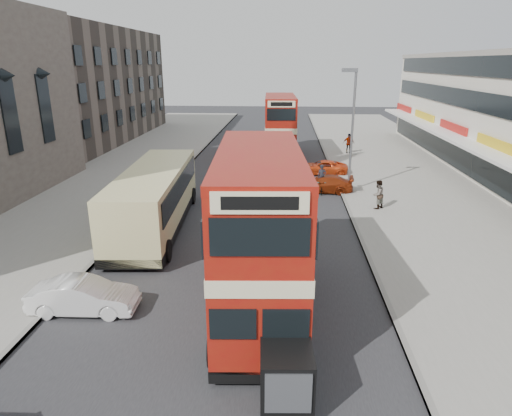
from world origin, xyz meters
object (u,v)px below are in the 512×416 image
at_px(coach, 155,196).
at_px(pedestrian_near, 378,194).
at_px(bus_second, 280,126).
at_px(bus_main, 259,232).
at_px(street_lamp, 352,122).
at_px(cyclist, 321,184).
at_px(pedestrian_far, 349,143).
at_px(car_right_a, 323,184).
at_px(car_left_front, 84,296).
at_px(car_right_b, 323,167).

bearing_deg(coach, pedestrian_near, 12.49).
bearing_deg(bus_second, bus_main, 87.22).
relative_size(street_lamp, cyclist, 4.15).
distance_m(coach, pedestrian_far, 24.51).
height_order(bus_second, car_right_a, bus_second).
height_order(street_lamp, car_right_a, street_lamp).
bearing_deg(coach, bus_main, -56.51).
xyz_separation_m(bus_second, pedestrian_near, (6.05, -15.62, -1.82)).
height_order(bus_main, car_right_a, bus_main).
distance_m(car_left_front, pedestrian_far, 32.14).
xyz_separation_m(car_left_front, car_right_a, (9.65, 16.00, -0.04)).
relative_size(car_left_front, pedestrian_near, 2.15).
xyz_separation_m(pedestrian_far, cyclist, (-3.57, -13.57, -0.42)).
bearing_deg(car_right_a, bus_main, -8.20).
bearing_deg(coach, cyclist, 33.99).
xyz_separation_m(bus_main, pedestrian_near, (6.37, 11.46, -1.89)).
bearing_deg(pedestrian_far, coach, -114.33).
relative_size(bus_second, cyclist, 5.04).
xyz_separation_m(street_lamp, pedestrian_near, (1.26, -3.84, -3.76)).
height_order(car_right_b, pedestrian_near, pedestrian_near).
relative_size(pedestrian_near, cyclist, 0.90).
bearing_deg(street_lamp, pedestrian_near, -71.80).
relative_size(bus_main, cyclist, 5.18).
relative_size(bus_second, coach, 0.87).
distance_m(coach, pedestrian_near, 12.90).
xyz_separation_m(bus_second, car_left_front, (-6.49, -27.79, -2.23)).
bearing_deg(car_right_b, pedestrian_near, 18.38).
distance_m(car_left_front, car_right_a, 18.68).
distance_m(bus_second, car_left_front, 28.62).
distance_m(bus_second, cyclist, 12.57).
height_order(bus_main, coach, bus_main).
bearing_deg(coach, bus_second, 67.94).
bearing_deg(car_left_front, pedestrian_near, -48.04).
distance_m(street_lamp, car_right_b, 6.80).
bearing_deg(car_right_a, car_left_front, -26.51).
relative_size(bus_second, car_right_a, 2.46).
relative_size(coach, pedestrian_far, 6.11).
height_order(pedestrian_near, cyclist, cyclist).
xyz_separation_m(car_left_front, pedestrian_near, (12.55, 12.16, 0.41)).
xyz_separation_m(bus_second, car_right_b, (3.51, -6.63, -2.31)).
relative_size(pedestrian_far, cyclist, 0.95).
xyz_separation_m(street_lamp, car_right_a, (-1.64, 0.00, -4.20)).
relative_size(car_right_a, pedestrian_far, 2.16).
bearing_deg(street_lamp, pedestrian_far, 82.35).
relative_size(coach, car_right_a, 2.83).
xyz_separation_m(car_right_a, pedestrian_far, (3.43, 13.35, 0.50)).
distance_m(car_right_a, car_right_b, 5.17).
xyz_separation_m(coach, car_right_b, (9.80, 12.65, -1.20)).
relative_size(car_right_b, pedestrian_far, 2.11).
bearing_deg(car_right_b, bus_second, -149.54).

